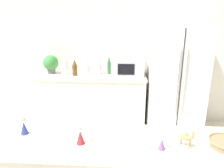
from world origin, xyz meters
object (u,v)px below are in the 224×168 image
(wise_man_figurine_crimson, at_px, (24,127))
(back_bottle_0, at_px, (88,67))
(back_bottle_2, at_px, (75,68))
(potted_plant, at_px, (51,63))
(back_bottle_3, at_px, (109,66))
(wise_man_figurine_blue, at_px, (80,136))
(refrigerator, at_px, (175,81))
(back_bottle_1, at_px, (99,65))
(wise_man_figurine_purple, at_px, (162,143))
(microwave, at_px, (129,67))
(camel_figurine, at_px, (186,137))
(paper_towel_roll, at_px, (65,67))

(wise_man_figurine_crimson, bearing_deg, back_bottle_0, 86.69)
(back_bottle_2, bearing_deg, potted_plant, 166.01)
(wise_man_figurine_crimson, bearing_deg, back_bottle_3, 76.92)
(back_bottle_3, xyz_separation_m, wise_man_figurine_blue, (-0.03, -2.21, -0.02))
(refrigerator, xyz_separation_m, back_bottle_1, (-1.24, 0.13, 0.20))
(wise_man_figurine_purple, bearing_deg, refrigerator, 75.71)
(back_bottle_0, relative_size, back_bottle_3, 0.74)
(wise_man_figurine_crimson, bearing_deg, potted_plant, 103.36)
(microwave, height_order, wise_man_figurine_blue, microwave)
(microwave, xyz_separation_m, camel_figurine, (0.38, -2.17, 0.01))
(paper_towel_roll, distance_m, wise_man_figurine_crimson, 2.06)
(refrigerator, relative_size, paper_towel_roll, 7.13)
(potted_plant, height_order, microwave, potted_plant)
(potted_plant, xyz_separation_m, wise_man_figurine_blue, (0.96, -2.20, -0.04))
(paper_towel_roll, distance_m, back_bottle_1, 0.57)
(refrigerator, relative_size, back_bottle_2, 6.43)
(wise_man_figurine_blue, height_order, wise_man_figurine_crimson, wise_man_figurine_blue)
(back_bottle_0, xyz_separation_m, back_bottle_2, (-0.19, -0.13, 0.02))
(refrigerator, relative_size, camel_figurine, 13.14)
(microwave, xyz_separation_m, back_bottle_1, (-0.49, 0.04, 0.01))
(potted_plant, bearing_deg, back_bottle_1, 0.74)
(potted_plant, distance_m, wise_man_figurine_purple, 2.70)
(microwave, height_order, camel_figurine, microwave)
(wise_man_figurine_crimson, relative_size, wise_man_figurine_purple, 1.21)
(refrigerator, distance_m, wise_man_figurine_blue, 2.36)
(refrigerator, distance_m, back_bottle_0, 1.46)
(potted_plant, height_order, back_bottle_0, potted_plant)
(paper_towel_roll, relative_size, wise_man_figurine_blue, 1.70)
(potted_plant, height_order, camel_figurine, potted_plant)
(paper_towel_roll, relative_size, back_bottle_2, 0.90)
(potted_plant, height_order, back_bottle_2, potted_plant)
(back_bottle_1, relative_size, back_bottle_3, 1.00)
(camel_figurine, height_order, wise_man_figurine_crimson, wise_man_figurine_crimson)
(potted_plant, bearing_deg, microwave, -1.12)
(back_bottle_3, xyz_separation_m, wise_man_figurine_purple, (0.54, -2.25, -0.03))
(wise_man_figurine_crimson, bearing_deg, wise_man_figurine_purple, -7.71)
(potted_plant, relative_size, paper_towel_roll, 1.28)
(back_bottle_0, distance_m, wise_man_figurine_crimson, 2.12)
(refrigerator, relative_size, wise_man_figurine_purple, 14.88)
(potted_plant, distance_m, back_bottle_1, 0.82)
(camel_figurine, bearing_deg, potted_plant, 127.73)
(potted_plant, bearing_deg, back_bottle_0, 2.35)
(refrigerator, bearing_deg, paper_towel_roll, 177.69)
(back_bottle_2, bearing_deg, back_bottle_0, 35.23)
(microwave, bearing_deg, potted_plant, 178.88)
(camel_figurine, height_order, wise_man_figurine_blue, wise_man_figurine_blue)
(refrigerator, xyz_separation_m, paper_towel_roll, (-1.81, 0.07, 0.17))
(back_bottle_2, bearing_deg, back_bottle_3, 12.07)
(back_bottle_3, distance_m, wise_man_figurine_blue, 2.21)
(potted_plant, bearing_deg, back_bottle_2, -13.99)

